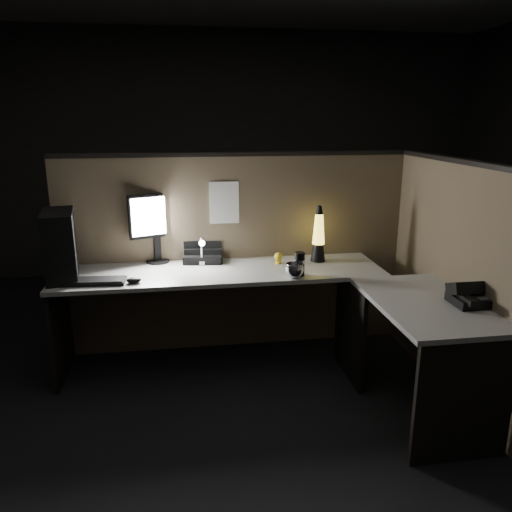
{
  "coord_description": "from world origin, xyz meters",
  "views": [
    {
      "loc": [
        -0.42,
        -2.78,
        1.79
      ],
      "look_at": [
        0.06,
        0.35,
        0.9
      ],
      "focal_mm": 35.0,
      "sensor_mm": 36.0,
      "label": 1
    }
  ],
  "objects": [
    {
      "name": "desk_phone",
      "position": [
        1.24,
        -0.27,
        0.78
      ],
      "size": [
        0.24,
        0.25,
        0.14
      ],
      "rotation": [
        0.0,
        0.0,
        -0.01
      ],
      "color": "black",
      "rests_on": "desk"
    },
    {
      "name": "steel_mug",
      "position": [
        0.33,
        0.36,
        0.78
      ],
      "size": [
        0.13,
        0.13,
        0.1
      ],
      "primitive_type": "imported",
      "rotation": [
        0.0,
        0.0,
        0.01
      ],
      "color": "#B7B8BF",
      "rests_on": "desk"
    },
    {
      "name": "pc_tower",
      "position": [
        -1.22,
        0.6,
        0.96
      ],
      "size": [
        0.26,
        0.46,
        0.45
      ],
      "primitive_type": "cube",
      "rotation": [
        0.0,
        0.0,
        0.17
      ],
      "color": "black",
      "rests_on": "desk"
    },
    {
      "name": "room_shell",
      "position": [
        0.0,
        0.0,
        1.62
      ],
      "size": [
        6.0,
        6.0,
        6.0
      ],
      "color": "silver",
      "rests_on": "ground"
    },
    {
      "name": "pinned_paper",
      "position": [
        -0.09,
        0.9,
        1.16
      ],
      "size": [
        0.22,
        0.0,
        0.31
      ],
      "primitive_type": "cube",
      "color": "white",
      "rests_on": "partition_back"
    },
    {
      "name": "mouse",
      "position": [
        -0.74,
        0.41,
        0.75
      ],
      "size": [
        0.11,
        0.08,
        0.04
      ],
      "primitive_type": "ellipsoid",
      "rotation": [
        0.0,
        0.0,
        0.16
      ],
      "color": "black",
      "rests_on": "desk"
    },
    {
      "name": "keyboard",
      "position": [
        -1.02,
        0.45,
        0.74
      ],
      "size": [
        0.46,
        0.18,
        0.02
      ],
      "primitive_type": "cube",
      "rotation": [
        0.0,
        0.0,
        -0.06
      ],
      "color": "black",
      "rests_on": "desk"
    },
    {
      "name": "figurine",
      "position": [
        0.29,
        0.71,
        0.78
      ],
      "size": [
        0.06,
        0.06,
        0.06
      ],
      "primitive_type": "sphere",
      "color": "yellow",
      "rests_on": "desk"
    },
    {
      "name": "travel_mug",
      "position": [
        0.37,
        0.4,
        0.81
      ],
      "size": [
        0.07,
        0.07,
        0.16
      ],
      "primitive_type": "cylinder",
      "color": "black",
      "rests_on": "desk"
    },
    {
      "name": "organizer",
      "position": [
        -0.26,
        0.88,
        0.78
      ],
      "size": [
        0.31,
        0.28,
        0.21
      ],
      "rotation": [
        0.0,
        0.0,
        -0.11
      ],
      "color": "black",
      "rests_on": "desk"
    },
    {
      "name": "lava_lamp",
      "position": [
        0.59,
        0.73,
        0.91
      ],
      "size": [
        0.11,
        0.11,
        0.42
      ],
      "color": "black",
      "rests_on": "desk"
    },
    {
      "name": "desk",
      "position": [
        0.18,
        0.25,
        0.58
      ],
      "size": [
        2.6,
        1.6,
        0.73
      ],
      "color": "#A6A49D",
      "rests_on": "ground"
    },
    {
      "name": "partition_back",
      "position": [
        0.0,
        0.93,
        0.75
      ],
      "size": [
        2.66,
        0.06,
        1.5
      ],
      "primitive_type": "cube",
      "color": "brown",
      "rests_on": "ground"
    },
    {
      "name": "monitor",
      "position": [
        -0.6,
        0.89,
        1.04
      ],
      "size": [
        0.39,
        0.19,
        0.51
      ],
      "rotation": [
        0.0,
        0.0,
        0.36
      ],
      "color": "black",
      "rests_on": "desk"
    },
    {
      "name": "clip_lamp",
      "position": [
        -0.28,
        0.7,
        0.86
      ],
      "size": [
        0.04,
        0.17,
        0.22
      ],
      "color": "white",
      "rests_on": "desk"
    },
    {
      "name": "partition_right",
      "position": [
        1.33,
        0.1,
        0.75
      ],
      "size": [
        0.06,
        1.66,
        1.5
      ],
      "primitive_type": "cube",
      "color": "brown",
      "rests_on": "ground"
    },
    {
      "name": "floor",
      "position": [
        0.0,
        0.0,
        0.0
      ],
      "size": [
        6.0,
        6.0,
        0.0
      ],
      "primitive_type": "plane",
      "color": "black",
      "rests_on": "ground"
    }
  ]
}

